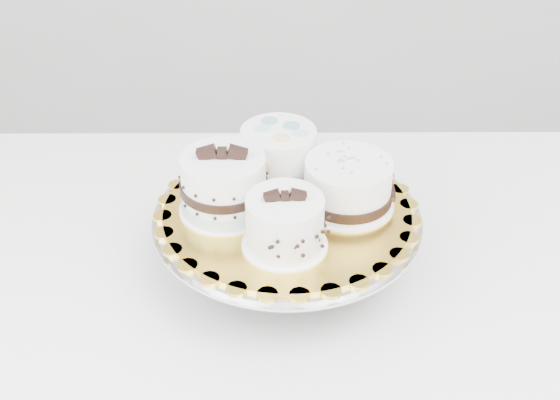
{
  "coord_description": "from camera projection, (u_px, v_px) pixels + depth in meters",
  "views": [
    {
      "loc": [
        -0.17,
        -0.47,
        1.39
      ],
      "look_at": [
        -0.11,
        0.27,
        0.87
      ],
      "focal_mm": 45.0,
      "sensor_mm": 36.0,
      "label": 1
    }
  ],
  "objects": [
    {
      "name": "table",
      "position": [
        292.0,
        318.0,
        1.01
      ],
      "size": [
        1.24,
        0.88,
        0.75
      ],
      "rotation": [
        0.0,
        0.0,
        -0.07
      ],
      "color": "white",
      "rests_on": "floor"
    },
    {
      "name": "cake_stand",
      "position": [
        287.0,
        230.0,
        0.94
      ],
      "size": [
        0.36,
        0.36,
        0.1
      ],
      "color": "gray",
      "rests_on": "table"
    },
    {
      "name": "cake_board",
      "position": [
        287.0,
        211.0,
        0.92
      ],
      "size": [
        0.39,
        0.39,
        0.0
      ],
      "primitive_type": "cylinder",
      "rotation": [
        0.0,
        0.0,
        -0.21
      ],
      "color": "gold",
      "rests_on": "cake_stand"
    },
    {
      "name": "cake_swirl",
      "position": [
        285.0,
        224.0,
        0.84
      ],
      "size": [
        0.11,
        0.11,
        0.08
      ],
      "rotation": [
        0.0,
        0.0,
        -0.01
      ],
      "color": "white",
      "rests_on": "cake_board"
    },
    {
      "name": "cake_banded",
      "position": [
        224.0,
        186.0,
        0.9
      ],
      "size": [
        0.12,
        0.12,
        0.1
      ],
      "rotation": [
        0.0,
        0.0,
        -0.09
      ],
      "color": "white",
      "rests_on": "cake_board"
    },
    {
      "name": "cake_dots",
      "position": [
        278.0,
        154.0,
        0.96
      ],
      "size": [
        0.13,
        0.13,
        0.08
      ],
      "rotation": [
        0.0,
        0.0,
        -0.15
      ],
      "color": "white",
      "rests_on": "cake_board"
    },
    {
      "name": "cake_ribbon",
      "position": [
        349.0,
        185.0,
        0.91
      ],
      "size": [
        0.13,
        0.13,
        0.07
      ],
      "rotation": [
        0.0,
        0.0,
        -0.07
      ],
      "color": "white",
      "rests_on": "cake_board"
    }
  ]
}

